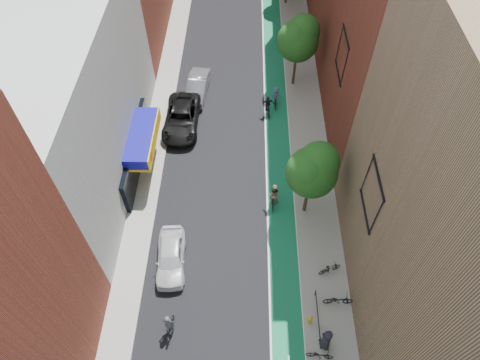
{
  "coord_description": "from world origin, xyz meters",
  "views": [
    {
      "loc": [
        1.35,
        -7.26,
        25.51
      ],
      "look_at": [
        0.99,
        11.56,
        1.5
      ],
      "focal_mm": 32.0,
      "sensor_mm": 36.0,
      "label": 1
    }
  ],
  "objects_px": {
    "parked_car_white": "(171,257)",
    "pedestrian": "(327,339)",
    "cyclist_lead": "(170,327)",
    "cyclist_lane_mid": "(268,108)",
    "parked_car_black": "(182,118)",
    "parked_car_silver": "(197,87)",
    "cyclist_lane_near": "(273,197)",
    "cyclist_lane_far": "(276,98)",
    "fire_hydrant": "(310,320)"
  },
  "relations": [
    {
      "from": "parked_car_black",
      "to": "cyclist_lead",
      "type": "bearing_deg",
      "value": -85.23
    },
    {
      "from": "cyclist_lane_near",
      "to": "parked_car_white",
      "type": "bearing_deg",
      "value": 38.81
    },
    {
      "from": "cyclist_lane_near",
      "to": "parked_car_silver",
      "type": "bearing_deg",
      "value": -58.55
    },
    {
      "from": "parked_car_black",
      "to": "parked_car_silver",
      "type": "xyz_separation_m",
      "value": [
        0.97,
        4.05,
        -0.05
      ]
    },
    {
      "from": "fire_hydrant",
      "to": "parked_car_black",
      "type": "bearing_deg",
      "value": 119.14
    },
    {
      "from": "fire_hydrant",
      "to": "cyclist_lead",
      "type": "bearing_deg",
      "value": -175.45
    },
    {
      "from": "cyclist_lane_near",
      "to": "fire_hydrant",
      "type": "height_order",
      "value": "cyclist_lane_near"
    },
    {
      "from": "parked_car_silver",
      "to": "parked_car_white",
      "type": "bearing_deg",
      "value": -85.73
    },
    {
      "from": "parked_car_silver",
      "to": "cyclist_lane_mid",
      "type": "xyz_separation_m",
      "value": [
        6.2,
        -2.54,
        -0.03
      ]
    },
    {
      "from": "cyclist_lane_far",
      "to": "cyclist_lane_near",
      "type": "bearing_deg",
      "value": 87.42
    },
    {
      "from": "parked_car_white",
      "to": "pedestrian",
      "type": "relative_size",
      "value": 2.34
    },
    {
      "from": "cyclist_lead",
      "to": "pedestrian",
      "type": "relative_size",
      "value": 1.08
    },
    {
      "from": "cyclist_lane_far",
      "to": "pedestrian",
      "type": "xyz_separation_m",
      "value": [
        2.17,
        -20.57,
        0.24
      ]
    },
    {
      "from": "cyclist_lead",
      "to": "cyclist_lane_mid",
      "type": "height_order",
      "value": "cyclist_lead"
    },
    {
      "from": "cyclist_lead",
      "to": "cyclist_lane_near",
      "type": "xyz_separation_m",
      "value": [
        6.3,
        9.31,
        0.27
      ]
    },
    {
      "from": "parked_car_white",
      "to": "pedestrian",
      "type": "height_order",
      "value": "pedestrian"
    },
    {
      "from": "pedestrian",
      "to": "fire_hydrant",
      "type": "xyz_separation_m",
      "value": [
        -0.76,
        1.31,
        -0.55
      ]
    },
    {
      "from": "parked_car_black",
      "to": "cyclist_lane_near",
      "type": "xyz_separation_m",
      "value": [
        7.36,
        -7.98,
        0.12
      ]
    },
    {
      "from": "cyclist_lead",
      "to": "cyclist_lane_far",
      "type": "bearing_deg",
      "value": -104.34
    },
    {
      "from": "cyclist_lead",
      "to": "cyclist_lane_mid",
      "type": "relative_size",
      "value": 1.06
    },
    {
      "from": "cyclist_lead",
      "to": "fire_hydrant",
      "type": "xyz_separation_m",
      "value": [
        8.21,
        0.65,
        -0.14
      ]
    },
    {
      "from": "parked_car_silver",
      "to": "cyclist_lane_far",
      "type": "xyz_separation_m",
      "value": [
        6.89,
        -1.42,
        0.08
      ]
    },
    {
      "from": "cyclist_lane_near",
      "to": "fire_hydrant",
      "type": "bearing_deg",
      "value": 105.95
    },
    {
      "from": "parked_car_black",
      "to": "pedestrian",
      "type": "bearing_deg",
      "value": -59.52
    },
    {
      "from": "parked_car_black",
      "to": "cyclist_lane_far",
      "type": "relative_size",
      "value": 3.12
    },
    {
      "from": "parked_car_white",
      "to": "fire_hydrant",
      "type": "relative_size",
      "value": 5.88
    },
    {
      "from": "parked_car_black",
      "to": "pedestrian",
      "type": "xyz_separation_m",
      "value": [
        10.04,
        -17.94,
        0.27
      ]
    },
    {
      "from": "cyclist_lane_near",
      "to": "cyclist_lane_mid",
      "type": "xyz_separation_m",
      "value": [
        -0.19,
        9.48,
        -0.21
      ]
    },
    {
      "from": "parked_car_white",
      "to": "fire_hydrant",
      "type": "height_order",
      "value": "parked_car_white"
    },
    {
      "from": "parked_car_black",
      "to": "cyclist_lead",
      "type": "distance_m",
      "value": 17.32
    },
    {
      "from": "parked_car_black",
      "to": "cyclist_lead",
      "type": "relative_size",
      "value": 2.9
    },
    {
      "from": "parked_car_silver",
      "to": "pedestrian",
      "type": "xyz_separation_m",
      "value": [
        9.06,
        -21.99,
        0.32
      ]
    },
    {
      "from": "parked_car_white",
      "to": "cyclist_lane_near",
      "type": "bearing_deg",
      "value": 31.18
    },
    {
      "from": "parked_car_silver",
      "to": "cyclist_lane_mid",
      "type": "bearing_deg",
      "value": -16.74
    },
    {
      "from": "pedestrian",
      "to": "parked_car_black",
      "type": "bearing_deg",
      "value": -146.86
    },
    {
      "from": "parked_car_white",
      "to": "cyclist_lane_far",
      "type": "relative_size",
      "value": 2.32
    },
    {
      "from": "parked_car_white",
      "to": "cyclist_lane_near",
      "type": "relative_size",
      "value": 2.09
    },
    {
      "from": "cyclist_lead",
      "to": "cyclist_lane_near",
      "type": "distance_m",
      "value": 11.24
    },
    {
      "from": "cyclist_lead",
      "to": "cyclist_lane_mid",
      "type": "bearing_deg",
      "value": -103.48
    },
    {
      "from": "parked_car_silver",
      "to": "fire_hydrant",
      "type": "distance_m",
      "value": 22.28
    },
    {
      "from": "parked_car_white",
      "to": "parked_car_black",
      "type": "height_order",
      "value": "parked_car_black"
    },
    {
      "from": "cyclist_lead",
      "to": "parked_car_black",
      "type": "bearing_deg",
      "value": -81.95
    },
    {
      "from": "parked_car_silver",
      "to": "cyclist_lane_near",
      "type": "relative_size",
      "value": 2.22
    },
    {
      "from": "parked_car_silver",
      "to": "pedestrian",
      "type": "relative_size",
      "value": 2.48
    },
    {
      "from": "parked_car_black",
      "to": "parked_car_silver",
      "type": "bearing_deg",
      "value": 77.72
    },
    {
      "from": "cyclist_lane_far",
      "to": "pedestrian",
      "type": "relative_size",
      "value": 1.01
    },
    {
      "from": "cyclist_lane_mid",
      "to": "fire_hydrant",
      "type": "xyz_separation_m",
      "value": [
        2.1,
        -18.14,
        -0.2
      ]
    },
    {
      "from": "parked_car_white",
      "to": "cyclist_lane_far",
      "type": "distance_m",
      "value": 17.02
    },
    {
      "from": "parked_car_black",
      "to": "parked_car_silver",
      "type": "relative_size",
      "value": 1.26
    },
    {
      "from": "parked_car_black",
      "to": "cyclist_lane_mid",
      "type": "height_order",
      "value": "cyclist_lane_mid"
    }
  ]
}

